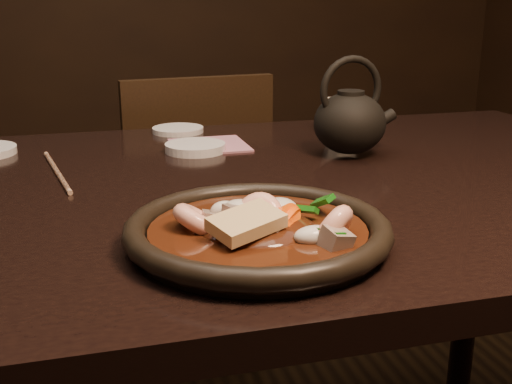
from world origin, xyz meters
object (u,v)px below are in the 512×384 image
object	(u,v)px
plate	(258,232)
tea_cup	(341,115)
table	(223,230)
teapot	(350,120)
chair	(190,214)

from	to	relation	value
plate	tea_cup	world-z (taller)	tea_cup
table	plate	world-z (taller)	plate
plate	teapot	xyz separation A→B (m)	(0.27, 0.37, 0.05)
chair	teapot	xyz separation A→B (m)	(0.19, -0.60, 0.36)
tea_cup	teapot	world-z (taller)	teapot
table	plate	xyz separation A→B (m)	(-0.02, -0.26, 0.09)
chair	teapot	bearing A→B (deg)	101.74
table	plate	bearing A→B (deg)	-93.41
chair	plate	bearing A→B (deg)	79.28
table	teapot	world-z (taller)	teapot
chair	tea_cup	size ratio (longest dim) A/B	10.76
chair	plate	world-z (taller)	chair
chair	tea_cup	bearing A→B (deg)	114.78
plate	tea_cup	distance (m)	0.64
chair	tea_cup	xyz separation A→B (m)	(0.25, -0.42, 0.33)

